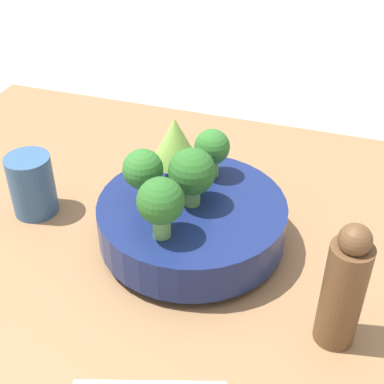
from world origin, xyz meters
name	(u,v)px	position (x,y,z in m)	size (l,w,h in m)	color
ground_plane	(193,264)	(0.00, 0.00, 0.00)	(6.00, 6.00, 0.00)	#ADA89E
table	(193,256)	(0.00, 0.00, 0.02)	(1.19, 0.84, 0.03)	olive
bowl	(192,221)	(-0.01, 0.01, 0.08)	(0.27, 0.27, 0.07)	navy
romanesco_piece_far	(175,142)	(-0.05, 0.06, 0.18)	(0.07, 0.07, 0.11)	#7AB256
broccoli_floret_front	(161,203)	(-0.02, -0.07, 0.16)	(0.06, 0.06, 0.09)	#6BA34C
broccoli_floret_center	(192,173)	(-0.01, 0.01, 0.16)	(0.07, 0.07, 0.09)	#609347
broccoli_floret_left	(143,170)	(-0.07, -0.01, 0.16)	(0.06, 0.06, 0.08)	#7AB256
broccoli_floret_back	(215,149)	(0.00, 0.09, 0.16)	(0.05, 0.05, 0.08)	#609347
cup	(32,185)	(-0.27, 0.01, 0.09)	(0.07, 0.07, 0.10)	#33567F
pepper_mill	(344,289)	(0.22, -0.10, 0.12)	(0.05, 0.05, 0.18)	brown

